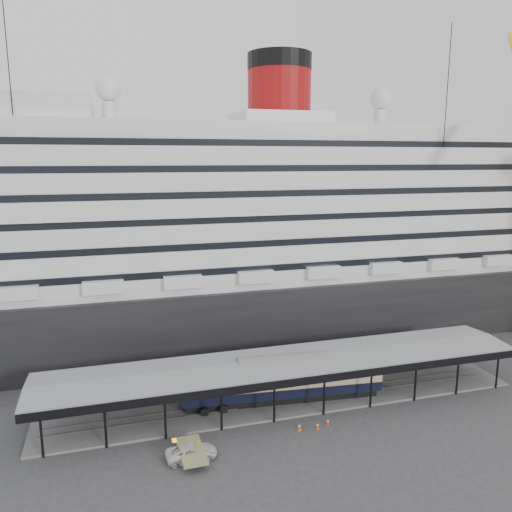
# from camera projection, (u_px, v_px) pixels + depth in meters

# --- Properties ---
(ground) EXTENTS (200.00, 200.00, 0.00)m
(ground) POSITION_uv_depth(u_px,v_px,m) (302.00, 422.00, 53.67)
(ground) COLOR #343436
(ground) RESTS_ON ground
(cruise_ship) EXTENTS (130.00, 30.00, 43.90)m
(cruise_ship) POSITION_uv_depth(u_px,v_px,m) (232.00, 219.00, 80.27)
(cruise_ship) COLOR black
(cruise_ship) RESTS_ON ground
(platform_canopy) EXTENTS (56.00, 9.18, 5.30)m
(platform_canopy) POSITION_uv_depth(u_px,v_px,m) (287.00, 382.00, 57.92)
(platform_canopy) COLOR slate
(platform_canopy) RESTS_ON ground
(port_truck) EXTENTS (4.91, 2.37, 1.35)m
(port_truck) POSITION_uv_depth(u_px,v_px,m) (192.00, 452.00, 46.98)
(port_truck) COLOR silver
(port_truck) RESTS_ON ground
(pullman_carriage) EXTENTS (23.63, 5.21, 23.03)m
(pullman_carriage) POSITION_uv_depth(u_px,v_px,m) (282.00, 379.00, 57.69)
(pullman_carriage) COLOR black
(pullman_carriage) RESTS_ON ground
(traffic_cone_left) EXTENTS (0.47, 0.47, 0.71)m
(traffic_cone_left) POSITION_uv_depth(u_px,v_px,m) (318.00, 426.00, 52.28)
(traffic_cone_left) COLOR #E0460C
(traffic_cone_left) RESTS_ON ground
(traffic_cone_mid) EXTENTS (0.43, 0.43, 0.79)m
(traffic_cone_mid) POSITION_uv_depth(u_px,v_px,m) (299.00, 427.00, 51.98)
(traffic_cone_mid) COLOR #E4520C
(traffic_cone_mid) RESTS_ON ground
(traffic_cone_right) EXTENTS (0.45, 0.45, 0.66)m
(traffic_cone_right) POSITION_uv_depth(u_px,v_px,m) (328.00, 422.00, 53.12)
(traffic_cone_right) COLOR #F0350D
(traffic_cone_right) RESTS_ON ground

